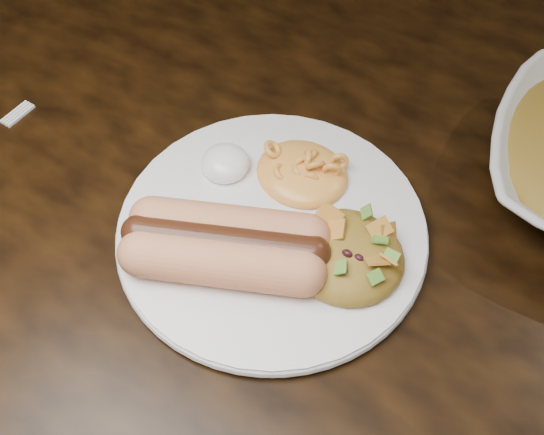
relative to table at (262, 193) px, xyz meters
The scene contains 7 objects.
floor 0.66m from the table, ahead, with size 4.00×4.00×0.00m, color #3F250F.
table is the anchor object (origin of this frame).
plate 0.16m from the table, 50.92° to the right, with size 0.26×0.26×0.01m, color white.
hotdog 0.20m from the table, 66.12° to the right, with size 0.14×0.12×0.04m.
mac_and_cheese 0.14m from the table, 25.92° to the right, with size 0.08×0.08×0.03m, color #FFBD49.
sour_cream 0.14m from the table, 85.22° to the right, with size 0.04×0.04×0.03m, color white.
taco_salad 0.21m from the table, 31.58° to the right, with size 0.10×0.09×0.04m.
Camera 1 is at (0.25, -0.35, 1.21)m, focal length 42.00 mm.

